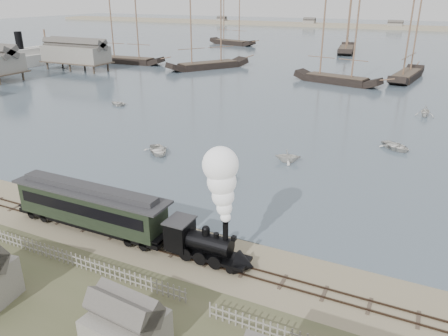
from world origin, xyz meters
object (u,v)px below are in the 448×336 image
at_px(beached_dinghy, 117,211).
at_px(steamship, 20,49).
at_px(passenger_coach, 91,206).
at_px(locomotive, 217,216).

bearing_deg(beached_dinghy, steamship, 44.61).
bearing_deg(steamship, beached_dinghy, -124.78).
xyz_separation_m(passenger_coach, steamship, (-79.62, 61.91, 2.44)).
bearing_deg(beached_dinghy, passenger_coach, 168.92).
xyz_separation_m(beached_dinghy, steamship, (-79.73, 58.80, 4.37)).
distance_m(locomotive, beached_dinghy, 12.98).
relative_size(locomotive, beached_dinghy, 2.47).
bearing_deg(locomotive, steamship, 145.99).
distance_m(passenger_coach, beached_dinghy, 3.66).
xyz_separation_m(locomotive, passenger_coach, (-12.13, 0.00, -1.85)).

